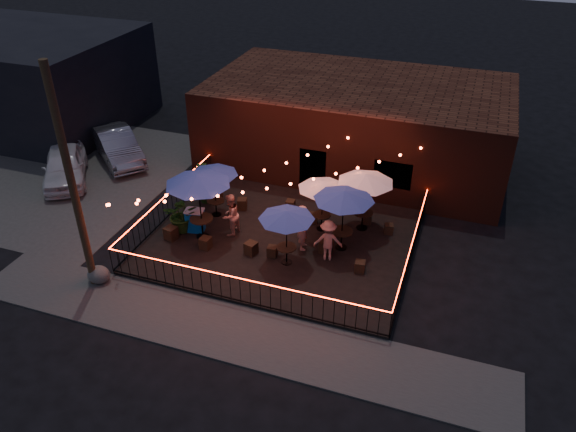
% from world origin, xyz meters
% --- Properties ---
extents(ground, '(110.00, 110.00, 0.00)m').
position_xyz_m(ground, '(0.00, 0.00, 0.00)').
color(ground, black).
rests_on(ground, ground).
extents(patio, '(10.00, 8.00, 0.15)m').
position_xyz_m(patio, '(0.00, 2.00, 0.07)').
color(patio, black).
rests_on(patio, ground).
extents(sidewalk, '(18.00, 2.50, 0.05)m').
position_xyz_m(sidewalk, '(0.00, -3.25, 0.03)').
color(sidewalk, '#3D3B39').
rests_on(sidewalk, ground).
extents(parking_lot, '(11.00, 12.00, 0.02)m').
position_xyz_m(parking_lot, '(-12.00, 4.00, 0.01)').
color(parking_lot, '#3D3B39').
rests_on(parking_lot, ground).
extents(brick_building, '(14.00, 8.00, 4.00)m').
position_xyz_m(brick_building, '(1.00, 9.99, 2.00)').
color(brick_building, '#39190F').
rests_on(brick_building, ground).
extents(background_building, '(12.00, 9.00, 5.00)m').
position_xyz_m(background_building, '(-18.00, 9.00, 2.50)').
color(background_building, black).
rests_on(background_building, ground).
extents(utility_pole, '(0.26, 0.26, 8.00)m').
position_xyz_m(utility_pole, '(-5.40, -2.60, 4.00)').
color(utility_pole, '#352815').
rests_on(utility_pole, ground).
extents(fence_front, '(10.00, 0.04, 1.04)m').
position_xyz_m(fence_front, '(0.00, -2.00, 0.66)').
color(fence_front, black).
rests_on(fence_front, patio).
extents(fence_left, '(0.04, 8.00, 1.04)m').
position_xyz_m(fence_left, '(-5.00, 2.00, 0.66)').
color(fence_left, black).
rests_on(fence_left, patio).
extents(fence_right, '(0.04, 8.00, 1.04)m').
position_xyz_m(fence_right, '(5.00, 2.00, 0.66)').
color(fence_right, black).
rests_on(fence_right, patio).
extents(festoon_lights, '(10.02, 8.72, 1.32)m').
position_xyz_m(festoon_lights, '(-1.01, 1.70, 2.52)').
color(festoon_lights, '#F64A28').
rests_on(festoon_lights, ground).
extents(cafe_table_0, '(2.73, 2.73, 2.76)m').
position_xyz_m(cafe_table_0, '(-2.98, 1.12, 2.67)').
color(cafe_table_0, black).
rests_on(cafe_table_0, patio).
extents(cafe_table_1, '(2.44, 2.44, 2.22)m').
position_xyz_m(cafe_table_1, '(-3.19, 2.79, 2.18)').
color(cafe_table_1, black).
rests_on(cafe_table_1, patio).
extents(cafe_table_2, '(2.56, 2.56, 2.23)m').
position_xyz_m(cafe_table_2, '(0.70, 0.63, 2.19)').
color(cafe_table_2, black).
rests_on(cafe_table_2, patio).
extents(cafe_table_3, '(2.00, 2.00, 2.18)m').
position_xyz_m(cafe_table_3, '(1.27, 3.22, 2.14)').
color(cafe_table_3, black).
rests_on(cafe_table_3, patio).
extents(cafe_table_4, '(2.51, 2.51, 2.50)m').
position_xyz_m(cafe_table_4, '(2.35, 2.21, 2.43)').
color(cafe_table_4, black).
rests_on(cafe_table_4, patio).
extents(cafe_table_5, '(2.65, 2.65, 2.46)m').
position_xyz_m(cafe_table_5, '(2.79, 3.81, 2.39)').
color(cafe_table_5, black).
rests_on(cafe_table_5, patio).
extents(bistro_chair_0, '(0.52, 0.52, 0.51)m').
position_xyz_m(bistro_chair_0, '(-4.09, 0.59, 0.41)').
color(bistro_chair_0, black).
rests_on(bistro_chair_0, patio).
extents(bistro_chair_1, '(0.42, 0.42, 0.46)m').
position_xyz_m(bistro_chair_1, '(-2.53, 0.46, 0.38)').
color(bistro_chair_1, black).
rests_on(bistro_chair_1, patio).
extents(bistro_chair_2, '(0.47, 0.47, 0.44)m').
position_xyz_m(bistro_chair_2, '(-3.68, 3.91, 0.37)').
color(bistro_chair_2, black).
rests_on(bistro_chair_2, patio).
extents(bistro_chair_3, '(0.49, 0.49, 0.46)m').
position_xyz_m(bistro_chair_3, '(-2.37, 3.62, 0.38)').
color(bistro_chair_3, black).
rests_on(bistro_chair_3, patio).
extents(bistro_chair_4, '(0.50, 0.50, 0.48)m').
position_xyz_m(bistro_chair_4, '(-0.75, 0.71, 0.39)').
color(bistro_chair_4, black).
rests_on(bistro_chair_4, patio).
extents(bistro_chair_5, '(0.38, 0.38, 0.41)m').
position_xyz_m(bistro_chair_5, '(0.05, 0.84, 0.36)').
color(bistro_chair_5, black).
rests_on(bistro_chair_5, patio).
extents(bistro_chair_6, '(0.37, 0.37, 0.42)m').
position_xyz_m(bistro_chair_6, '(-0.42, 4.25, 0.36)').
color(bistro_chair_6, black).
rests_on(bistro_chair_6, patio).
extents(bistro_chair_7, '(0.42, 0.42, 0.41)m').
position_xyz_m(bistro_chair_7, '(0.81, 3.60, 0.35)').
color(bistro_chair_7, black).
rests_on(bistro_chair_7, patio).
extents(bistro_chair_8, '(0.54, 0.54, 0.51)m').
position_xyz_m(bistro_chair_8, '(1.91, 1.70, 0.41)').
color(bistro_chair_8, black).
rests_on(bistro_chair_8, patio).
extents(bistro_chair_9, '(0.40, 0.40, 0.43)m').
position_xyz_m(bistro_chair_9, '(3.37, 0.99, 0.36)').
color(bistro_chair_9, black).
rests_on(bistro_chair_9, patio).
extents(bistro_chair_10, '(0.41, 0.41, 0.42)m').
position_xyz_m(bistro_chair_10, '(2.91, 4.24, 0.36)').
color(bistro_chair_10, black).
rests_on(bistro_chair_10, patio).
extents(bistro_chair_11, '(0.41, 0.41, 0.40)m').
position_xyz_m(bistro_chair_11, '(3.88, 3.81, 0.35)').
color(bistro_chair_11, black).
rests_on(bistro_chair_11, patio).
extents(patron_a, '(0.57, 0.75, 1.86)m').
position_xyz_m(patron_a, '(0.98, 1.73, 1.08)').
color(patron_a, tan).
rests_on(patron_a, patio).
extents(patron_b, '(0.83, 0.98, 1.76)m').
position_xyz_m(patron_b, '(-2.01, 1.68, 1.03)').
color(patron_b, tan).
rests_on(patron_b, patio).
extents(patron_c, '(1.18, 0.86, 1.63)m').
position_xyz_m(patron_c, '(2.05, 1.36, 0.97)').
color(patron_c, '#CEA88D').
rests_on(patron_c, patio).
extents(potted_shrub_a, '(1.61, 1.50, 1.46)m').
position_xyz_m(potted_shrub_a, '(-3.94, 1.29, 0.88)').
color(potted_shrub_a, '#15390F').
rests_on(potted_shrub_a, patio).
extents(potted_shrub_b, '(1.04, 0.96, 1.52)m').
position_xyz_m(potted_shrub_b, '(-4.00, 3.59, 0.91)').
color(potted_shrub_b, '#183B12').
rests_on(potted_shrub_b, patio).
extents(potted_shrub_c, '(0.79, 0.79, 1.36)m').
position_xyz_m(potted_shrub_c, '(-4.60, 4.32, 0.83)').
color(potted_shrub_c, '#183E11').
rests_on(potted_shrub_c, patio).
extents(cooler, '(0.80, 0.64, 0.96)m').
position_xyz_m(cooler, '(-3.45, 1.43, 0.63)').
color(cooler, '#074FB7').
rests_on(cooler, patio).
extents(boulder, '(1.08, 1.01, 0.67)m').
position_xyz_m(boulder, '(-5.25, -2.49, 0.33)').
color(boulder, '#4A4B45').
rests_on(boulder, ground).
extents(car_white, '(4.05, 4.73, 1.53)m').
position_xyz_m(car_white, '(-11.28, 3.50, 0.77)').
color(car_white, white).
rests_on(car_white, ground).
extents(car_silver, '(4.60, 4.31, 1.54)m').
position_xyz_m(car_silver, '(-10.19, 6.13, 0.77)').
color(car_silver, '#A6A6AE').
rests_on(car_silver, ground).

